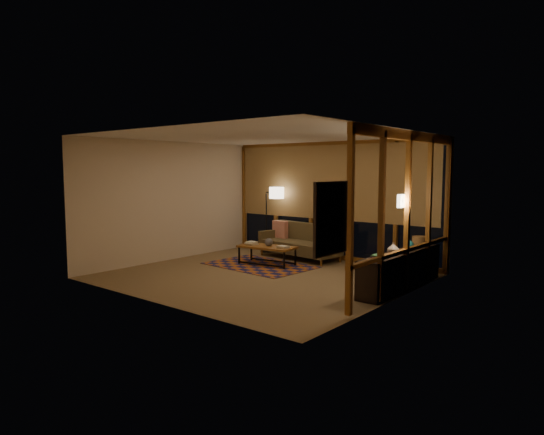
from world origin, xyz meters
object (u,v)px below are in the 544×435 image
Objects in this scene: sofa at (300,242)px; coffee_table at (267,255)px; bookshelf at (401,270)px; floor_lamp at (266,219)px.

coffee_table is at bearing -89.61° from sofa.
coffee_table is (-0.11, -1.05, -0.19)m from sofa.
coffee_table is 0.49× the size of bookshelf.
floor_lamp is 4.45m from bookshelf.
sofa is 1.19× the size of floor_lamp.
sofa reaches higher than coffee_table.
bookshelf is at bearing -8.97° from floor_lamp.
floor_lamp reaches higher than sofa.
floor_lamp is at bearing 176.00° from sofa.
bookshelf is (4.20, -1.35, -0.51)m from floor_lamp.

